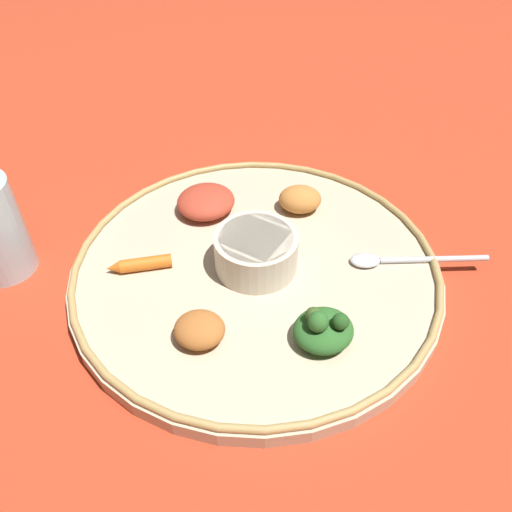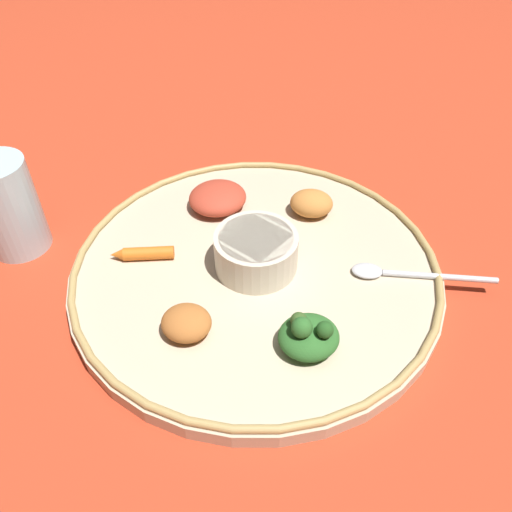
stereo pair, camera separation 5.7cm
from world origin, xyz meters
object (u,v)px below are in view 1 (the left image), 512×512
object	(u,v)px
spoon	(396,260)
carrot_near_spoon	(140,264)
greens_pile	(323,329)
center_bowl	(256,250)

from	to	relation	value
spoon	carrot_near_spoon	bearing A→B (deg)	146.32
greens_pile	spoon	bearing A→B (deg)	13.50
center_bowl	spoon	bearing A→B (deg)	-33.89
center_bowl	carrot_near_spoon	world-z (taller)	center_bowl
spoon	carrot_near_spoon	world-z (taller)	carrot_near_spoon
greens_pile	carrot_near_spoon	distance (m)	0.22
center_bowl	carrot_near_spoon	distance (m)	0.13
center_bowl	greens_pile	xyz separation A→B (m)	(-0.01, -0.12, -0.01)
greens_pile	carrot_near_spoon	world-z (taller)	greens_pile
greens_pile	carrot_near_spoon	bearing A→B (deg)	117.01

